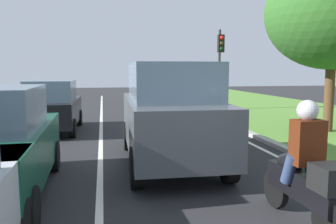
% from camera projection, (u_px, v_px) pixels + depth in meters
% --- Properties ---
extents(ground_plane, '(60.00, 60.00, 0.00)m').
position_uv_depth(ground_plane, '(120.00, 126.00, 13.19)').
color(ground_plane, '#262628').
extents(lane_line_center, '(0.12, 32.00, 0.01)m').
position_uv_depth(lane_line_center, '(101.00, 126.00, 13.06)').
color(lane_line_center, silver).
rests_on(lane_line_center, ground).
extents(lane_line_right_edge, '(0.12, 32.00, 0.01)m').
position_uv_depth(lane_line_right_edge, '(209.00, 123.00, 13.86)').
color(lane_line_right_edge, silver).
rests_on(lane_line_right_edge, ground).
extents(grass_verge_right, '(9.00, 48.00, 0.06)m').
position_uv_depth(grass_verge_right, '(318.00, 119.00, 14.76)').
color(grass_verge_right, '#548433').
rests_on(grass_verge_right, ground).
extents(curb_right, '(0.24, 48.00, 0.12)m').
position_uv_depth(curb_right, '(221.00, 121.00, 13.94)').
color(curb_right, '#9E9B93').
rests_on(curb_right, ground).
extents(car_suv_ahead, '(2.06, 4.55, 2.28)m').
position_uv_depth(car_suv_ahead, '(170.00, 113.00, 7.69)').
color(car_suv_ahead, '#474C51').
rests_on(car_suv_ahead, ground).
extents(car_hatchback_far, '(1.78, 3.73, 1.78)m').
position_uv_depth(car_hatchback_far, '(53.00, 106.00, 11.81)').
color(car_hatchback_far, black).
rests_on(car_hatchback_far, ground).
extents(motorcycle, '(0.41, 1.90, 1.01)m').
position_uv_depth(motorcycle, '(306.00, 188.00, 4.56)').
color(motorcycle, black).
rests_on(motorcycle, ground).
extents(rider_person, '(0.51, 0.41, 1.16)m').
position_uv_depth(rider_person, '(306.00, 141.00, 4.53)').
color(rider_person, '#4C1E0C').
rests_on(rider_person, ground).
extents(traffic_light_near_right, '(0.32, 0.50, 4.22)m').
position_uv_depth(traffic_light_near_right, '(220.00, 56.00, 17.78)').
color(traffic_light_near_right, '#2D2D2D').
rests_on(traffic_light_near_right, ground).
extents(tree_roadside_near, '(4.44, 4.44, 5.91)m').
position_uv_depth(tree_roadside_near, '(334.00, 12.00, 11.22)').
color(tree_roadside_near, '#4C331E').
rests_on(tree_roadside_near, ground).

